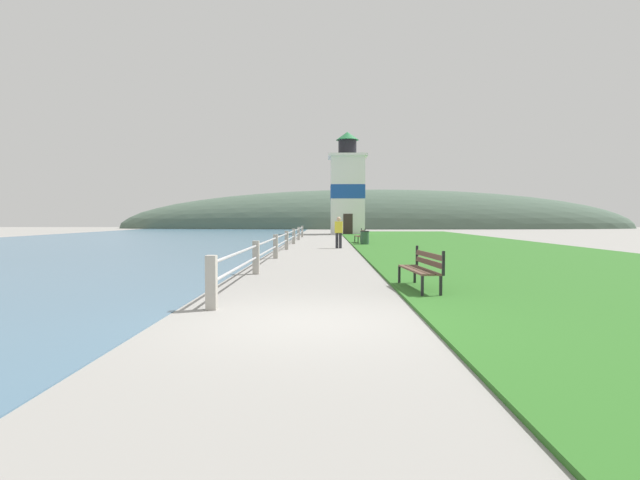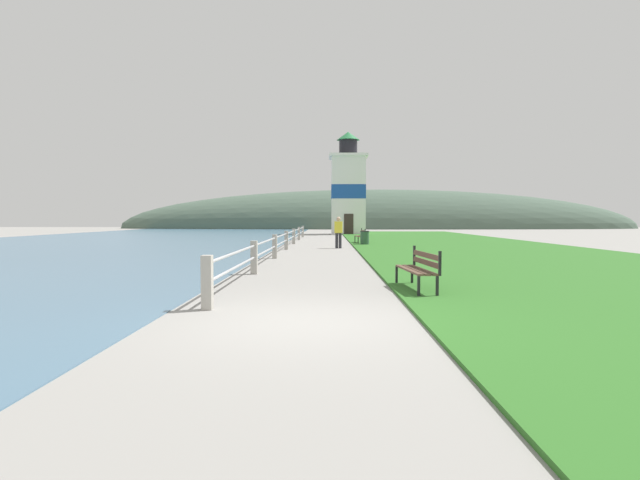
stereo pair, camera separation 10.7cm
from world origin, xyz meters
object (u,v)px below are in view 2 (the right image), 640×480
Objects in this scene: park_bench_near at (419,267)px; trash_bin at (365,238)px; park_bench_midway at (361,235)px; lighthouse at (348,190)px; person_strolling at (338,231)px.

park_bench_near is 2.42× the size of trash_bin.
park_bench_midway is 2.05× the size of trash_bin.
trash_bin is at bearing -89.58° from lighthouse.
person_strolling is at bearing -89.63° from park_bench_near.
park_bench_near is 38.86m from lighthouse.
person_strolling is 3.37m from trash_bin.
park_bench_midway is 18.97m from lighthouse.
person_strolling is (-1.49, -4.70, 0.36)m from park_bench_midway.
park_bench_near is 18.33m from trash_bin.
person_strolling reaches higher than trash_bin.
park_bench_near is at bearing -90.04° from lighthouse.
park_bench_midway is at bearing 93.26° from trash_bin.
person_strolling is at bearing 68.75° from park_bench_midway.
lighthouse is at bearing -94.92° from park_bench_near.
person_strolling is (-1.44, -23.28, -3.48)m from lighthouse.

